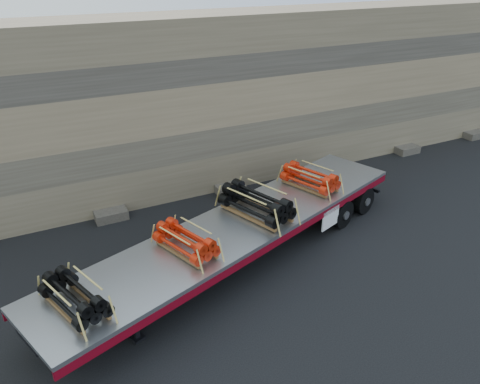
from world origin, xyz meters
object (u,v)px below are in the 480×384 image
object	(u,v)px
trailer	(240,242)
bundle_midrear	(256,204)
bundle_midfront	(186,241)
bundle_front	(75,297)
bundle_rear	(310,178)

from	to	relation	value
trailer	bundle_midrear	size ratio (longest dim) A/B	5.79
bundle_midfront	bundle_midrear	xyz separation A→B (m)	(2.79, 0.96, 0.09)
bundle_front	trailer	bearing A→B (deg)	-0.00
bundle_midfront	bundle_rear	bearing A→B (deg)	0.00
trailer	bundle_midfront	xyz separation A→B (m)	(-2.08, -0.71, 1.02)
bundle_front	bundle_rear	xyz separation A→B (m)	(8.74, 3.00, 0.02)
trailer	bundle_front	xyz separation A→B (m)	(-5.30, -1.82, 1.02)
bundle_midfront	bundle_midrear	world-z (taller)	bundle_midrear
trailer	bundle_midrear	bearing A→B (deg)	0.00
trailer	bundle_midrear	xyz separation A→B (m)	(0.71, 0.24, 1.11)
trailer	bundle_rear	world-z (taller)	bundle_rear
bundle_midrear	bundle_rear	bearing A→B (deg)	0.00
bundle_midfront	trailer	bearing A→B (deg)	-0.00
bundle_front	bundle_midfront	xyz separation A→B (m)	(3.22, 1.10, -0.00)
bundle_front	bundle_midrear	distance (m)	6.35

